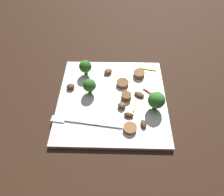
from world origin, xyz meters
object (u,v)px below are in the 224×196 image
Objects in this scene: mushroom_2 at (144,124)px; pepper_strip_0 at (147,69)px; sausage_slice_2 at (130,128)px; mushroom_5 at (139,95)px; sausage_slice_3 at (123,83)px; sausage_slice_1 at (139,74)px; broccoli_floret_0 at (89,86)px; pepper_strip_1 at (151,93)px; fork at (81,122)px; mushroom_3 at (122,106)px; mushroom_4 at (129,115)px; plate at (112,99)px; pepper_strip_2 at (135,106)px; sausage_slice_0 at (126,95)px; broccoli_floret_2 at (85,67)px; mushroom_1 at (108,72)px; broccoli_floret_1 at (156,100)px; mushroom_0 at (71,87)px.

mushroom_2 reaches higher than pepper_strip_0.
sausage_slice_2 is 1.10× the size of mushroom_5.
mushroom_2 is at bearing 110.48° from sausage_slice_3.
sausage_slice_1 reaches higher than mushroom_5.
broccoli_floret_0 reaches higher than mushroom_2.
fork is at bearing 28.27° from pepper_strip_1.
mushroom_3 is at bearing -146.74° from fork.
mushroom_2 is 0.20m from pepper_strip_0.
mushroom_3 is 0.87× the size of mushroom_4.
sausage_slice_1 is 0.15m from mushroom_4.
sausage_slice_1 is 0.07m from pepper_strip_1.
plate is at bearing 162.56° from broccoli_floret_0.
pepper_strip_2 is (-0.02, -0.03, -0.00)m from mushroom_4.
sausage_slice_0 is 0.85× the size of sausage_slice_2.
sausage_slice_0 reaches higher than mushroom_3.
broccoli_floret_2 is 0.16m from mushroom_3.
mushroom_3 is at bearing 150.47° from broccoli_floret_0.
sausage_slice_1 is (-0.14, -0.07, -0.02)m from broccoli_floret_0.
sausage_slice_3 is at bearing -83.59° from sausage_slice_2.
mushroom_3 is at bearing 130.90° from plate.
mushroom_5 is (-0.09, 0.09, -0.00)m from mushroom_1.
broccoli_floret_1 is 2.53× the size of mushroom_3.
sausage_slice_1 reaches higher than sausage_slice_3.
sausage_slice_1 is (-0.16, 0.00, -0.02)m from broccoli_floret_2.
sausage_slice_1 is 0.61× the size of pepper_strip_0.
mushroom_4 is 0.07m from mushroom_5.
plate is 0.06m from sausage_slice_3.
mushroom_0 is 0.22m from pepper_strip_1.
mushroom_3 reaches higher than mushroom_4.
broccoli_floret_2 is 0.07m from mushroom_1.
pepper_strip_1 is at bearing 113.17° from sausage_slice_1.
mushroom_1 is at bearing -72.40° from mushroom_3.
fork is at bearing 70.83° from mushroom_1.
pepper_strip_1 is at bearing -149.03° from mushroom_3.
fork is 3.56× the size of pepper_strip_1.
mushroom_1 is 1.04× the size of mushroom_2.
sausage_slice_2 is 0.07m from pepper_strip_2.
broccoli_floret_1 is 0.12m from sausage_slice_3.
sausage_slice_0 reaches higher than sausage_slice_2.
mushroom_4 is (-0.01, 0.06, -0.00)m from sausage_slice_0.
broccoli_floret_2 is 1.49× the size of sausage_slice_2.
broccoli_floret_0 is 1.87× the size of mushroom_2.
mushroom_3 is (-0.10, -0.05, 0.00)m from fork.
sausage_slice_3 is 1.18× the size of mushroom_5.
pepper_strip_1 is (-0.00, 0.10, 0.00)m from pepper_strip_0.
mushroom_2 is at bearing 133.37° from plate.
pepper_strip_1 is (-0.03, -0.01, -0.00)m from mushroom_5.
mushroom_1 is 0.66× the size of pepper_strip_2.
broccoli_floret_0 is at bearing 166.45° from mushroom_0.
mushroom_0 is (0.23, -0.06, -0.03)m from broccoli_floret_1.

